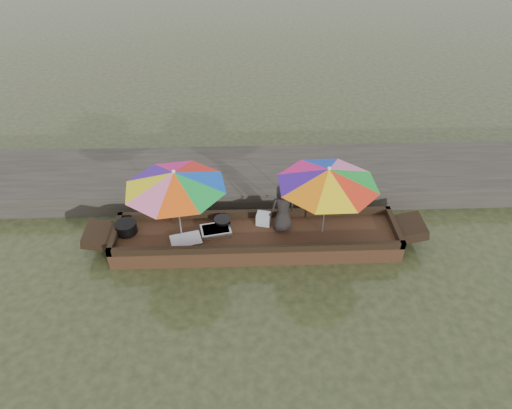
{
  "coord_description": "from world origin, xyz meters",
  "views": [
    {
      "loc": [
        -0.27,
        -7.05,
        6.38
      ],
      "look_at": [
        0.0,
        0.1,
        1.0
      ],
      "focal_mm": 32.0,
      "sensor_mm": 36.0,
      "label": 1
    }
  ],
  "objects_px": {
    "charcoal_grill": "(222,222)",
    "umbrella_stern": "(326,201)",
    "boat_hull": "(256,239)",
    "tray_scallop": "(186,240)",
    "cooking_pot": "(126,228)",
    "supply_bag": "(264,219)",
    "umbrella_bow": "(178,204)",
    "vendor": "(283,207)",
    "tray_crayfish": "(216,230)"
  },
  "relations": [
    {
      "from": "boat_hull",
      "to": "umbrella_bow",
      "type": "height_order",
      "value": "umbrella_bow"
    },
    {
      "from": "cooking_pot",
      "to": "boat_hull",
      "type": "bearing_deg",
      "value": -2.86
    },
    {
      "from": "tray_scallop",
      "to": "umbrella_bow",
      "type": "bearing_deg",
      "value": 117.4
    },
    {
      "from": "supply_bag",
      "to": "charcoal_grill",
      "type": "bearing_deg",
      "value": -178.8
    },
    {
      "from": "cooking_pot",
      "to": "tray_crayfish",
      "type": "height_order",
      "value": "cooking_pot"
    },
    {
      "from": "tray_crayfish",
      "to": "tray_scallop",
      "type": "height_order",
      "value": "tray_crayfish"
    },
    {
      "from": "cooking_pot",
      "to": "charcoal_grill",
      "type": "height_order",
      "value": "cooking_pot"
    },
    {
      "from": "charcoal_grill",
      "to": "umbrella_bow",
      "type": "height_order",
      "value": "umbrella_bow"
    },
    {
      "from": "cooking_pot",
      "to": "supply_bag",
      "type": "relative_size",
      "value": 1.54
    },
    {
      "from": "cooking_pot",
      "to": "umbrella_stern",
      "type": "xyz_separation_m",
      "value": [
        3.98,
        -0.13,
        0.66
      ]
    },
    {
      "from": "umbrella_bow",
      "to": "vendor",
      "type": "bearing_deg",
      "value": 3.83
    },
    {
      "from": "umbrella_bow",
      "to": "boat_hull",
      "type": "bearing_deg",
      "value": 0.0
    },
    {
      "from": "tray_scallop",
      "to": "vendor",
      "type": "bearing_deg",
      "value": 10.09
    },
    {
      "from": "tray_scallop",
      "to": "charcoal_grill",
      "type": "relative_size",
      "value": 1.83
    },
    {
      "from": "supply_bag",
      "to": "cooking_pot",
      "type": "bearing_deg",
      "value": -176.62
    },
    {
      "from": "tray_crayfish",
      "to": "tray_scallop",
      "type": "xyz_separation_m",
      "value": [
        -0.58,
        -0.27,
        -0.01
      ]
    },
    {
      "from": "cooking_pot",
      "to": "vendor",
      "type": "distance_m",
      "value": 3.19
    },
    {
      "from": "boat_hull",
      "to": "umbrella_stern",
      "type": "xyz_separation_m",
      "value": [
        1.35,
        0.0,
        0.95
      ]
    },
    {
      "from": "charcoal_grill",
      "to": "umbrella_stern",
      "type": "relative_size",
      "value": 0.16
    },
    {
      "from": "charcoal_grill",
      "to": "supply_bag",
      "type": "xyz_separation_m",
      "value": [
        0.85,
        0.02,
        0.05
      ]
    },
    {
      "from": "tray_scallop",
      "to": "charcoal_grill",
      "type": "bearing_deg",
      "value": 34.26
    },
    {
      "from": "tray_scallop",
      "to": "supply_bag",
      "type": "height_order",
      "value": "supply_bag"
    },
    {
      "from": "boat_hull",
      "to": "charcoal_grill",
      "type": "xyz_separation_m",
      "value": [
        -0.69,
        0.28,
        0.25
      ]
    },
    {
      "from": "boat_hull",
      "to": "tray_scallop",
      "type": "relative_size",
      "value": 9.68
    },
    {
      "from": "tray_crayfish",
      "to": "vendor",
      "type": "xyz_separation_m",
      "value": [
        1.35,
        0.07,
        0.49
      ]
    },
    {
      "from": "umbrella_stern",
      "to": "charcoal_grill",
      "type": "bearing_deg",
      "value": 172.21
    },
    {
      "from": "tray_crayfish",
      "to": "boat_hull",
      "type": "bearing_deg",
      "value": -4.32
    },
    {
      "from": "vendor",
      "to": "umbrella_bow",
      "type": "distance_m",
      "value": 2.06
    },
    {
      "from": "tray_scallop",
      "to": "supply_bag",
      "type": "distance_m",
      "value": 1.65
    },
    {
      "from": "boat_hull",
      "to": "umbrella_bow",
      "type": "relative_size",
      "value": 2.94
    },
    {
      "from": "vendor",
      "to": "boat_hull",
      "type": "bearing_deg",
      "value": -4.47
    },
    {
      "from": "umbrella_stern",
      "to": "tray_crayfish",
      "type": "bearing_deg",
      "value": 178.36
    },
    {
      "from": "cooking_pot",
      "to": "umbrella_bow",
      "type": "height_order",
      "value": "umbrella_bow"
    },
    {
      "from": "cooking_pot",
      "to": "tray_scallop",
      "type": "distance_m",
      "value": 1.28
    },
    {
      "from": "supply_bag",
      "to": "umbrella_stern",
      "type": "xyz_separation_m",
      "value": [
        1.18,
        -0.3,
        0.65
      ]
    },
    {
      "from": "umbrella_bow",
      "to": "umbrella_stern",
      "type": "height_order",
      "value": "same"
    },
    {
      "from": "cooking_pot",
      "to": "charcoal_grill",
      "type": "relative_size",
      "value": 1.32
    },
    {
      "from": "charcoal_grill",
      "to": "supply_bag",
      "type": "bearing_deg",
      "value": 1.2
    },
    {
      "from": "umbrella_stern",
      "to": "tray_scallop",
      "type": "bearing_deg",
      "value": -175.69
    },
    {
      "from": "tray_crayfish",
      "to": "vendor",
      "type": "height_order",
      "value": "vendor"
    },
    {
      "from": "tray_scallop",
      "to": "supply_bag",
      "type": "bearing_deg",
      "value": 17.83
    },
    {
      "from": "boat_hull",
      "to": "tray_scallop",
      "type": "height_order",
      "value": "tray_scallop"
    },
    {
      "from": "tray_scallop",
      "to": "vendor",
      "type": "distance_m",
      "value": 2.03
    },
    {
      "from": "supply_bag",
      "to": "vendor",
      "type": "height_order",
      "value": "vendor"
    },
    {
      "from": "boat_hull",
      "to": "vendor",
      "type": "distance_m",
      "value": 0.9
    },
    {
      "from": "umbrella_bow",
      "to": "umbrella_stern",
      "type": "distance_m",
      "value": 2.86
    },
    {
      "from": "boat_hull",
      "to": "umbrella_stern",
      "type": "relative_size",
      "value": 2.92
    },
    {
      "from": "charcoal_grill",
      "to": "supply_bag",
      "type": "height_order",
      "value": "supply_bag"
    },
    {
      "from": "vendor",
      "to": "supply_bag",
      "type": "bearing_deg",
      "value": -42.35
    },
    {
      "from": "tray_crayfish",
      "to": "umbrella_bow",
      "type": "height_order",
      "value": "umbrella_bow"
    }
  ]
}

